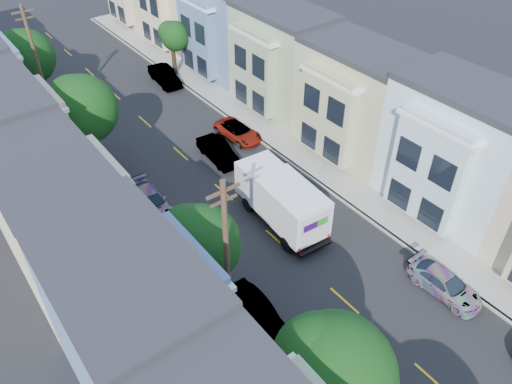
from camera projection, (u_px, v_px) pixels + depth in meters
The scene contains 23 objects.
ground at pixel (344, 301), 27.72m from camera, with size 160.00×160.00×0.00m, color black.
road_slab at pixel (201, 172), 37.04m from camera, with size 12.00×70.00×0.02m, color black.
curb_left at pixel (126, 203), 34.17m from camera, with size 0.30×70.00×0.15m, color gray.
curb_right at pixel (265, 144), 39.82m from camera, with size 0.30×70.00×0.15m, color gray.
sidewalk_left at pixel (108, 210), 33.56m from camera, with size 2.60×70.00×0.15m, color gray.
sidewalk_right at pixel (278, 139), 40.43m from camera, with size 2.60×70.00×0.15m, color gray.
centerline at pixel (201, 172), 37.04m from camera, with size 0.12×70.00×0.01m, color gold.
townhouse_row_left at pixel (53, 235), 31.83m from camera, with size 5.00×70.00×8.50m, color #B6B985.
townhouse_row_right at pixel (313, 125), 42.25m from camera, with size 5.00×70.00×8.50m, color #B6B985.
tree_b at pixel (332, 375), 18.42m from camera, with size 4.70×4.70×7.66m.
tree_c at pixel (199, 245), 24.77m from camera, with size 4.13×4.13×6.59m.
tree_d at pixel (81, 110), 33.29m from camera, with size 4.70×4.70×7.84m.
tree_e at pixel (25, 58), 41.74m from camera, with size 4.70×4.70×7.01m.
tree_far_r at pixel (174, 37), 47.33m from camera, with size 2.81×2.81×5.30m.
utility_pole_near at pixel (227, 267), 22.78m from camera, with size 1.60×0.26×10.00m.
utility_pole_far at pixel (39, 69), 38.93m from camera, with size 1.60×0.26×10.00m.
fedex_truck at pixel (281, 199), 31.64m from camera, with size 2.71×7.03×3.37m.
lead_sedan at pixel (218, 151), 37.87m from camera, with size 1.52×4.32×1.44m, color black.
parked_left_c at pixel (256, 316), 26.00m from camera, with size 1.63×4.62×1.54m, color #AAAFC3.
parked_left_d at pixel (150, 201), 33.38m from camera, with size 1.89×4.50×1.35m, color maroon.
parked_right_b at pixel (445, 284), 27.84m from camera, with size 1.79×4.26×1.28m, color silver.
parked_right_c at pixel (238, 132), 40.26m from camera, with size 2.02×4.39×1.22m, color black.
parked_right_d at pixel (165, 76), 47.72m from camera, with size 1.63×4.63×1.54m, color black.
Camera 1 is at (-14.60, -11.22, 22.15)m, focal length 35.00 mm.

